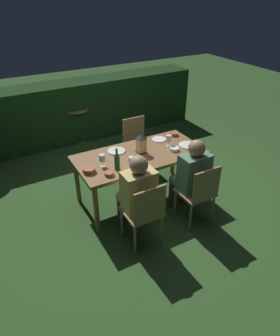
{
  "coord_description": "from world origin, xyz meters",
  "views": [
    {
      "loc": [
        -1.78,
        -3.17,
        2.74
      ],
      "look_at": [
        0.0,
        0.0,
        0.52
      ],
      "focal_mm": 32.53,
      "sensor_mm": 36.0,
      "label": 1
    }
  ],
  "objects": [
    {
      "name": "green_bottle_on_table",
      "position": [
        -0.44,
        -0.21,
        0.86
      ],
      "size": [
        0.07,
        0.07,
        0.29
      ],
      "color": "#144723",
      "rests_on": "dining_table"
    },
    {
      "name": "dining_table",
      "position": [
        0.0,
        0.0,
        0.69
      ],
      "size": [
        1.77,
        0.84,
        0.75
      ],
      "color": "brown",
      "rests_on": "ground"
    },
    {
      "name": "ice_bucket",
      "position": [
        -0.12,
        2.33,
        0.78
      ],
      "size": [
        0.26,
        0.26,
        0.34
      ],
      "color": "#B2B7BF",
      "rests_on": "side_table"
    },
    {
      "name": "wine_glass_a",
      "position": [
        -0.57,
        -0.06,
        0.87
      ],
      "size": [
        0.08,
        0.08,
        0.17
      ],
      "color": "silver",
      "rests_on": "dining_table"
    },
    {
      "name": "plate_a",
      "position": [
        0.72,
        -0.11,
        0.76
      ],
      "size": [
        0.25,
        0.25,
        0.01
      ],
      "primitive_type": "cylinder",
      "color": "white",
      "rests_on": "dining_table"
    },
    {
      "name": "bowl_salad",
      "position": [
        0.47,
        -0.14,
        0.77
      ],
      "size": [
        0.13,
        0.13,
        0.04
      ],
      "color": "silver",
      "rests_on": "dining_table"
    },
    {
      "name": "person_in_mustard",
      "position": [
        -0.4,
        -0.62,
        0.64
      ],
      "size": [
        0.38,
        0.47,
        1.15
      ],
      "color": "tan",
      "rests_on": "ground"
    },
    {
      "name": "lantern_centerpiece",
      "position": [
        0.04,
        0.04,
        0.9
      ],
      "size": [
        0.15,
        0.15,
        0.27
      ],
      "color": "black",
      "rests_on": "dining_table"
    },
    {
      "name": "chair_side_right_b",
      "position": [
        0.4,
        0.81,
        0.49
      ],
      "size": [
        0.42,
        0.4,
        0.87
      ],
      "color": "#937047",
      "rests_on": "ground"
    },
    {
      "name": "bowl_olives",
      "position": [
        -0.77,
        -0.1,
        0.78
      ],
      "size": [
        0.16,
        0.16,
        0.06
      ],
      "color": "#9E5138",
      "rests_on": "dining_table"
    },
    {
      "name": "bowl_bread",
      "position": [
        0.74,
        0.26,
        0.77
      ],
      "size": [
        0.12,
        0.12,
        0.05
      ],
      "color": "#9E5138",
      "rests_on": "dining_table"
    },
    {
      "name": "wine_glass_c",
      "position": [
        0.47,
        0.01,
        0.87
      ],
      "size": [
        0.08,
        0.08,
        0.17
      ],
      "color": "silver",
      "rests_on": "dining_table"
    },
    {
      "name": "bowl_dip",
      "position": [
        -0.59,
        -0.29,
        0.77
      ],
      "size": [
        0.11,
        0.11,
        0.05
      ],
      "color": "#9E5138",
      "rests_on": "dining_table"
    },
    {
      "name": "person_in_green",
      "position": [
        0.4,
        -0.62,
        0.64
      ],
      "size": [
        0.38,
        0.47,
        1.15
      ],
      "color": "#4C7A5B",
      "rests_on": "ground"
    },
    {
      "name": "ground_plane",
      "position": [
        0.0,
        0.0,
        0.0
      ],
      "size": [
        16.0,
        16.0,
        0.0
      ],
      "primitive_type": "plane",
      "color": "#2D5123"
    },
    {
      "name": "side_table",
      "position": [
        -0.12,
        2.33,
        0.45
      ],
      "size": [
        0.53,
        0.53,
        0.68
      ],
      "color": "#937047",
      "rests_on": "ground"
    },
    {
      "name": "wine_glass_b",
      "position": [
        -0.28,
        -0.29,
        0.87
      ],
      "size": [
        0.08,
        0.08,
        0.17
      ],
      "color": "silver",
      "rests_on": "dining_table"
    },
    {
      "name": "hedge_backdrop",
      "position": [
        0.0,
        2.46,
        0.57
      ],
      "size": [
        4.83,
        0.62,
        1.15
      ],
      "primitive_type": "cube",
      "color": "#193816",
      "rests_on": "ground"
    },
    {
      "name": "chair_side_left_a",
      "position": [
        -0.4,
        -0.81,
        0.49
      ],
      "size": [
        0.42,
        0.4,
        0.87
      ],
      "color": "#937047",
      "rests_on": "ground"
    },
    {
      "name": "plate_b",
      "position": [
        0.46,
        0.24,
        0.76
      ],
      "size": [
        0.21,
        0.21,
        0.01
      ],
      "primitive_type": "cylinder",
      "color": "white",
      "rests_on": "dining_table"
    },
    {
      "name": "chair_side_left_b",
      "position": [
        0.4,
        -0.81,
        0.49
      ],
      "size": [
        0.42,
        0.4,
        0.87
      ],
      "color": "#937047",
      "rests_on": "ground"
    },
    {
      "name": "plate_c",
      "position": [
        -0.25,
        0.22,
        0.76
      ],
      "size": [
        0.24,
        0.24,
        0.01
      ],
      "primitive_type": "cylinder",
      "color": "silver",
      "rests_on": "dining_table"
    }
  ]
}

